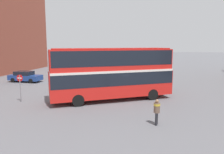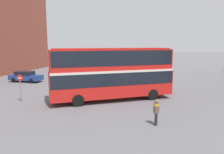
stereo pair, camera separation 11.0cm
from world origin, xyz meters
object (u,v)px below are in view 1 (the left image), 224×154
object	(u,v)px
double_decker_bus	(112,71)
parked_car_kerb_near	(96,70)
no_entry_sign	(20,84)
parked_car_kerb_far	(25,77)
pedestrian_foreground	(157,109)

from	to	relation	value
double_decker_bus	parked_car_kerb_near	distance (m)	17.43
double_decker_bus	parked_car_kerb_near	size ratio (longest dim) A/B	2.39
double_decker_bus	no_entry_sign	xyz separation A→B (m)	(-7.74, -2.47, -1.08)
parked_car_kerb_far	no_entry_sign	world-z (taller)	no_entry_sign
double_decker_bus	pedestrian_foreground	bearing A→B (deg)	-83.68
parked_car_kerb_near	double_decker_bus	bearing A→B (deg)	-77.05
pedestrian_foreground	no_entry_sign	xyz separation A→B (m)	(-11.81, 3.09, 0.61)
double_decker_bus	parked_car_kerb_near	bearing A→B (deg)	80.76
pedestrian_foreground	double_decker_bus	bearing A→B (deg)	-46.80
parked_car_kerb_far	no_entry_sign	distance (m)	11.06
double_decker_bus	no_entry_sign	size ratio (longest dim) A/B	4.43
pedestrian_foreground	parked_car_kerb_far	xyz separation A→B (m)	(-17.57, 12.49, -0.29)
double_decker_bus	pedestrian_foreground	size ratio (longest dim) A/B	6.53
parked_car_kerb_far	parked_car_kerb_near	bearing A→B (deg)	53.24
pedestrian_foreground	parked_car_kerb_far	size ratio (longest dim) A/B	0.38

